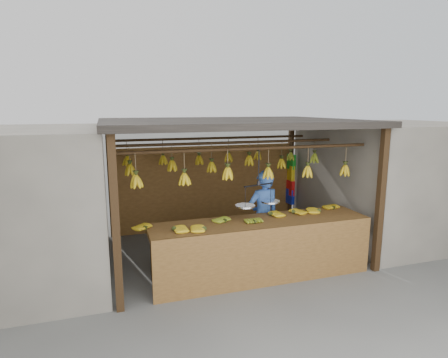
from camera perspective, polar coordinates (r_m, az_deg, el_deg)
name	(u,v)px	position (r m, az deg, el deg)	size (l,w,h in m)	color
ground	(229,251)	(7.01, 0.77, -10.94)	(80.00, 80.00, 0.00)	#5B5B57
stall	(224,143)	(6.85, -0.07, 5.56)	(4.30, 3.30, 2.40)	black
neighbor_left	(1,206)	(6.52, -30.85, -3.60)	(3.00, 3.00, 2.30)	slate
neighbor_right	(393,179)	(8.51, 24.42, 0.05)	(3.00, 3.00, 2.30)	slate
counter	(263,235)	(5.74, 5.95, -8.49)	(3.57, 0.78, 0.96)	brown
hanging_bananas	(229,165)	(6.59, 0.81, 2.17)	(3.59, 2.22, 0.38)	#BE9914
balance_scale	(258,201)	(5.80, 5.23, -3.36)	(0.77, 0.42, 0.87)	black
vendor	(263,217)	(6.36, 5.99, -5.74)	(0.58, 0.38, 1.59)	#3359A5
bag_bundles	(291,180)	(8.68, 10.12, -0.11)	(0.08, 0.26, 1.15)	#199926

